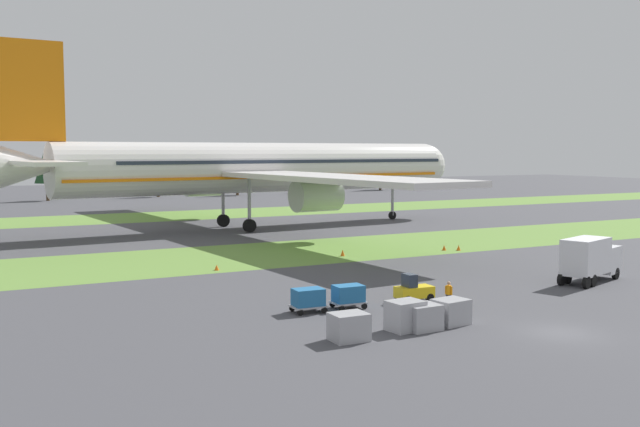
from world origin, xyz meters
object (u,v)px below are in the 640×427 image
baggage_tug (413,290)px  taxiway_marker_1 (343,253)px  cargo_dolly_lead (348,295)px  taxiway_marker_2 (444,248)px  taxiway_marker_3 (217,268)px  airliner (251,168)px  taxiway_marker_0 (459,248)px  cargo_dolly_second (308,298)px  ground_crew_marshaller (449,293)px  uld_container_1 (405,316)px  catering_truck (590,258)px  uld_container_3 (451,312)px  uld_container_2 (422,317)px  uld_container_0 (349,327)px

baggage_tug → taxiway_marker_1: size_ratio=4.19×
cargo_dolly_lead → taxiway_marker_2: size_ratio=4.07×
taxiway_marker_2 → taxiway_marker_3: size_ratio=1.16×
airliner → baggage_tug: (-7.85, -48.72, -7.34)m
taxiway_marker_0 → cargo_dolly_second: bearing=-145.6°
ground_crew_marshaller → uld_container_1: bearing=-78.6°
airliner → ground_crew_marshaller: airliner is taller
cargo_dolly_lead → catering_truck: size_ratio=0.31×
cargo_dolly_lead → taxiway_marker_1: size_ratio=3.58×
baggage_tug → cargo_dolly_second: size_ratio=1.17×
uld_container_3 → uld_container_1: bearing=179.3°
baggage_tug → cargo_dolly_second: 7.93m
ground_crew_marshaller → uld_container_2: bearing=-71.7°
cargo_dolly_lead → taxiway_marker_1: cargo_dolly_lead is taller
uld_container_2 → uld_container_0: bearing=-179.4°
airliner → baggage_tug: size_ratio=30.62×
taxiway_marker_1 → taxiway_marker_0: bearing=-9.8°
airliner → taxiway_marker_3: size_ratio=168.23×
uld_container_0 → uld_container_1: uld_container_1 is taller
taxiway_marker_2 → uld_container_0: bearing=-135.4°
uld_container_1 → taxiway_marker_3: (-2.63, 25.12, -0.63)m
cargo_dolly_second → baggage_tug: bearing=90.0°
taxiway_marker_0 → taxiway_marker_3: 26.65m
taxiway_marker_1 → taxiway_marker_3: 14.13m
airliner → taxiway_marker_0: 32.81m
airliner → cargo_dolly_second: airliner is taller
uld_container_0 → uld_container_3: size_ratio=1.00×
uld_container_1 → uld_container_3: size_ratio=1.00×
taxiway_marker_3 → taxiway_marker_0: bearing=0.2°
ground_crew_marshaller → uld_container_3: 4.83m
cargo_dolly_second → uld_container_3: size_ratio=1.14×
ground_crew_marshaller → uld_container_3: (-2.85, -3.89, -0.18)m
cargo_dolly_second → uld_container_1: bearing=26.4°
catering_truck → uld_container_2: catering_truck is taller
ground_crew_marshaller → cargo_dolly_second: bearing=-129.0°
airliner → uld_container_2: 57.18m
baggage_tug → catering_truck: bearing=92.1°
airliner → uld_container_2: bearing=-16.7°
airliner → cargo_dolly_lead: bearing=-19.4°
airliner → uld_container_2: airliner is taller
cargo_dolly_lead → uld_container_1: (-0.00, -6.65, -0.05)m
cargo_dolly_second → ground_crew_marshaller: (9.02, -2.97, 0.03)m
cargo_dolly_second → taxiway_marker_2: size_ratio=4.07×
taxiway_marker_1 → uld_container_1: bearing=-112.4°
taxiway_marker_0 → taxiway_marker_3: size_ratio=1.19×
uld_container_1 → taxiway_marker_1: size_ratio=3.13×
baggage_tug → taxiway_marker_2: bearing=141.4°
uld_container_1 → taxiway_marker_1: bearing=67.6°
uld_container_0 → taxiway_marker_0: bearing=42.4°
uld_container_2 → taxiway_marker_0: size_ratio=3.45×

